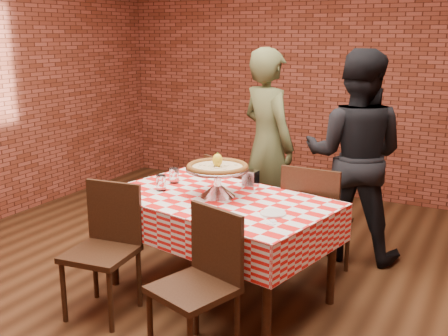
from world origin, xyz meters
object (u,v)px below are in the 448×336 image
Objects in this scene: chair_far_left at (235,203)px; diner_olive at (268,144)px; chair_near_right at (193,289)px; chair_far_right at (317,220)px; pizza at (217,167)px; water_glass_left at (161,183)px; pizza_stand at (218,182)px; water_glass_right at (174,176)px; diner_black at (355,156)px; chair_near_left at (100,253)px; condiment_caddy at (251,180)px; table at (219,247)px.

diner_olive reaches higher than chair_far_left.
chair_near_right is 1.47m from chair_far_right.
pizza is 0.48m from water_glass_left.
pizza_stand is 3.97× the size of water_glass_left.
diner_black is at bearing 40.78° from water_glass_right.
chair_near_right reaches higher than water_glass_left.
chair_near_left is 1.04× the size of chair_far_left.
diner_black is at bearing -134.09° from chair_far_left.
pizza is 3.77× the size of water_glass_right.
water_glass_left is 1.00× the size of water_glass_right.
pizza_stand is 0.92m from chair_far_left.
pizza_stand is at bearing -113.31° from condiment_caddy.
chair_far_right is at bearing 34.33° from water_glass_left.
chair_near_right is at bearing 72.12° from diner_black.
water_glass_left is (-0.47, -0.05, 0.44)m from table.
chair_near_left is at bearing -131.45° from table.
condiment_caddy is at bearing 115.04° from chair_near_right.
diner_olive is at bearing -41.82° from chair_far_right.
chair_far_left is at bearing 108.16° from pizza.
water_glass_left is at bearing -170.28° from pizza.
pizza is 0.49× the size of chair_near_right.
chair_far_left is (-0.54, 1.61, -0.02)m from chair_near_right.
water_glass_right is at bearing 95.43° from chair_far_left.
table is 3.61× the size of pizza.
pizza is at bearing -113.31° from condiment_caddy.
chair_far_left is at bearing 126.08° from chair_near_right.
diner_black is at bearing 49.05° from chair_near_left.
diner_olive is (-0.30, 1.01, 0.06)m from condiment_caddy.
diner_black reaches higher than diner_olive.
pizza reaches higher than table.
diner_black reaches higher than chair_far_right.
table is 0.84m from chair_near_right.
chair_near_right is 0.51× the size of diner_olive.
chair_far_left is (0.29, 1.45, -0.02)m from chair_near_left.
pizza_stand is 0.26× the size of diner_olive.
pizza is 1.28m from diner_olive.
chair_near_right reaches higher than chair_far_left.
condiment_caddy is 1.05m from diner_olive.
diner_black is (0.67, 1.18, 0.52)m from table.
pizza_stand is 0.52× the size of chair_near_right.
water_glass_right is 0.13× the size of chair_far_left.
chair_near_left is at bearing -129.05° from pizza_stand.
chair_far_left is at bearing 107.83° from diner_olive.
pizza is 0.52m from water_glass_right.
condiment_caddy is 0.16× the size of chair_near_left.
pizza_stand is 1.05× the size of pizza.
water_glass_right is 0.77m from chair_far_left.
chair_near_left reaches higher than water_glass_left.
table is 0.60m from pizza.
chair_near_left is at bearing 108.01° from diner_olive.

